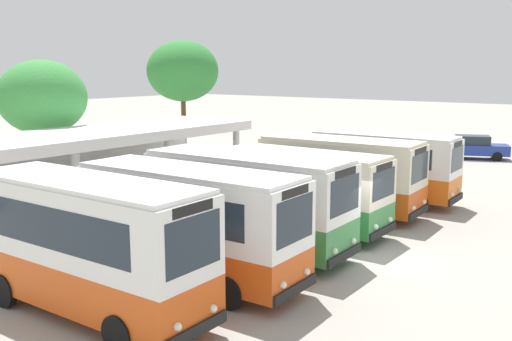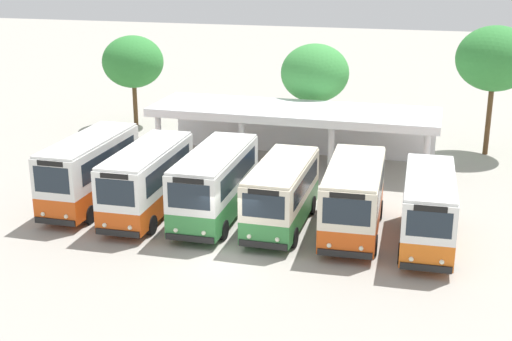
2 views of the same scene
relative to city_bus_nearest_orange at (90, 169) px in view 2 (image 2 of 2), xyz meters
The scene contains 15 objects.
ground_plane 9.54m from the city_bus_nearest_orange, 25.90° to the right, with size 180.00×180.00×0.00m, color #A39E93.
city_bus_nearest_orange is the anchor object (origin of this frame).
city_bus_second_in_row 3.31m from the city_bus_nearest_orange, ahead, with size 2.45×7.35×3.37m.
city_bus_middle_cream 6.57m from the city_bus_nearest_orange, ahead, with size 2.54×7.55×3.35m.
city_bus_fourth_amber 9.86m from the city_bus_nearest_orange, ahead, with size 2.35×6.77×3.09m.
city_bus_fifth_blue 13.14m from the city_bus_nearest_orange, ahead, with size 2.73×7.09×3.26m.
city_bus_far_end_green 16.43m from the city_bus_nearest_orange, ahead, with size 2.41×6.93×3.20m.
terminal_canopy 13.32m from the city_bus_nearest_orange, 52.21° to the left, with size 17.00×5.14×3.40m.
waiting_chair_end_by_column 11.70m from the city_bus_nearest_orange, 50.14° to the left, with size 0.45×0.45×0.86m.
waiting_chair_second_from_end 12.21m from the city_bus_nearest_orange, 47.80° to the left, with size 0.45×0.45×0.86m.
waiting_chair_middle_seat 12.66m from the city_bus_nearest_orange, 45.34° to the left, with size 0.45×0.45×0.86m.
waiting_chair_fourth_seat 13.13m from the city_bus_nearest_orange, 43.05° to the left, with size 0.45×0.45×0.86m.
roadside_tree_behind_canopy 16.93m from the city_bus_nearest_orange, 59.28° to the left, with size 4.40×4.40×6.63m.
roadside_tree_east_of_canopy 24.90m from the city_bus_nearest_orange, 37.65° to the left, with size 4.67×4.67×8.02m.
roadside_tree_west_of_canopy 16.86m from the city_bus_nearest_orange, 107.33° to the left, with size 4.36×4.36×6.56m.
Camera 2 is at (8.31, -25.29, 12.35)m, focal length 48.62 mm.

